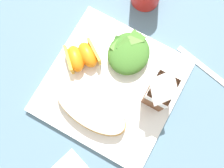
# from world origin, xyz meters

# --- Properties ---
(ground) EXTENTS (3.00, 3.00, 0.00)m
(ground) POSITION_xyz_m (0.00, 0.00, 0.00)
(ground) COLOR slate
(white_plate) EXTENTS (0.28, 0.28, 0.02)m
(white_plate) POSITION_xyz_m (0.00, 0.00, 0.01)
(white_plate) COLOR white
(white_plate) RESTS_ON ground
(cheesy_pizza_bread) EXTENTS (0.09, 0.18, 0.04)m
(cheesy_pizza_bread) POSITION_xyz_m (0.07, -0.01, 0.03)
(cheesy_pizza_bread) COLOR tan
(cheesy_pizza_bread) RESTS_ON white_plate
(green_salad_pile) EXTENTS (0.10, 0.09, 0.04)m
(green_salad_pile) POSITION_xyz_m (-0.08, 0.00, 0.04)
(green_salad_pile) COLOR #3D7028
(green_salad_pile) RESTS_ON white_plate
(milk_carton) EXTENTS (0.06, 0.05, 0.11)m
(milk_carton) POSITION_xyz_m (-0.03, 0.09, 0.08)
(milk_carton) COLOR brown
(milk_carton) RESTS_ON white_plate
(orange_wedge_front) EXTENTS (0.06, 0.07, 0.04)m
(orange_wedge_front) POSITION_xyz_m (-0.03, -0.08, 0.04)
(orange_wedge_front) COLOR orange
(orange_wedge_front) RESTS_ON white_plate
(orange_wedge_middle) EXTENTS (0.07, 0.07, 0.04)m
(orange_wedge_middle) POSITION_xyz_m (-0.01, -0.10, 0.04)
(orange_wedge_middle) COLOR orange
(orange_wedge_middle) RESTS_ON white_plate
(metal_fork) EXTENTS (0.06, 0.19, 0.01)m
(metal_fork) POSITION_xyz_m (-0.13, 0.20, 0.00)
(metal_fork) COLOR silver
(metal_fork) RESTS_ON ground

